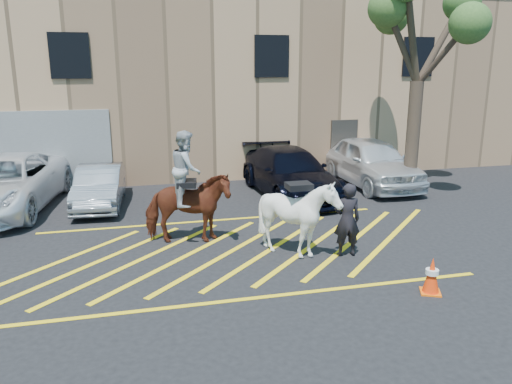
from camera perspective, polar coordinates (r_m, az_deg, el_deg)
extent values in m
plane|color=black|center=(12.26, -3.15, -6.33)|extent=(90.00, 90.00, 0.00)
imported|color=white|center=(16.85, -26.99, 0.82)|extent=(3.54, 6.28, 1.66)
imported|color=gray|center=(16.30, -17.44, 0.62)|extent=(1.56, 3.90, 1.26)
imported|color=black|center=(16.87, 3.87, 2.24)|extent=(2.53, 5.51, 1.56)
imported|color=silver|center=(18.71, 13.02, 3.40)|extent=(2.15, 5.15, 1.74)
imported|color=black|center=(11.66, 10.37, -3.16)|extent=(0.67, 0.47, 1.73)
cube|color=tan|center=(23.37, -8.94, 12.24)|extent=(32.00, 10.00, 7.00)
cube|color=black|center=(18.33, -20.52, 14.39)|extent=(1.30, 0.08, 1.50)
cube|color=black|center=(18.92, 1.80, 15.24)|extent=(1.30, 0.08, 1.50)
cube|color=black|center=(21.34, 18.04, 14.48)|extent=(1.30, 0.08, 1.50)
cube|color=#38332D|center=(20.20, 9.97, 5.02)|extent=(1.10, 0.08, 2.20)
cube|color=yellow|center=(11.98, -23.21, -8.02)|extent=(4.20, 4.20, 0.01)
cube|color=yellow|center=(11.84, -18.16, -7.80)|extent=(4.20, 4.20, 0.01)
cube|color=yellow|center=(11.80, -13.03, -7.53)|extent=(4.20, 4.20, 0.01)
cube|color=yellow|center=(11.84, -7.91, -7.19)|extent=(4.20, 4.20, 0.01)
cube|color=yellow|center=(11.98, -2.88, -6.80)|extent=(4.20, 4.20, 0.01)
cube|color=yellow|center=(12.21, 1.99, -6.38)|extent=(4.20, 4.20, 0.01)
cube|color=yellow|center=(12.52, 6.64, -5.93)|extent=(4.20, 4.20, 0.01)
cube|color=yellow|center=(12.91, 11.04, -5.47)|extent=(4.20, 4.20, 0.01)
cube|color=yellow|center=(13.37, 15.14, -5.00)|extent=(4.20, 4.20, 0.01)
cube|color=yellow|center=(14.30, -4.81, -3.25)|extent=(9.50, 0.12, 0.01)
cube|color=yellow|center=(9.74, 0.01, -12.01)|extent=(9.50, 0.12, 0.01)
imported|color=brown|center=(12.39, -7.83, -1.83)|extent=(2.26, 1.30, 1.80)
imported|color=#A0A2AA|center=(12.15, -7.99, 2.69)|extent=(0.83, 0.99, 1.83)
cube|color=black|center=(12.23, -7.93, 0.99)|extent=(0.54, 0.63, 0.14)
imported|color=white|center=(11.48, 4.85, -2.87)|extent=(1.52, 1.71, 1.87)
cube|color=black|center=(11.28, 4.93, 0.68)|extent=(0.56, 0.46, 0.14)
cube|color=#FF600A|center=(10.52, 19.29, -10.73)|extent=(0.50, 0.50, 0.03)
cone|color=#F7360A|center=(10.38, 19.46, -8.90)|extent=(0.32, 0.32, 0.70)
cylinder|color=white|center=(10.35, 19.48, -8.60)|extent=(0.25, 0.25, 0.10)
cylinder|color=#493A2C|center=(17.47, 17.46, 5.76)|extent=(0.44, 0.44, 3.80)
cylinder|color=#46362A|center=(17.84, 20.23, 15.64)|extent=(1.76, 0.51, 2.68)
cylinder|color=#4E402F|center=(18.00, 16.52, 15.36)|extent=(0.33, 1.88, 2.34)
cylinder|color=#453929|center=(16.99, 16.41, 15.61)|extent=(1.40, 0.20, 2.39)
cylinder|color=#403027|center=(16.87, 20.49, 14.43)|extent=(0.78, 1.62, 1.96)
cylinder|color=#423828|center=(16.84, 17.40, 16.77)|extent=(1.16, 0.77, 3.11)
sphere|color=#3C662C|center=(18.48, 22.48, 19.34)|extent=(1.20, 1.20, 1.20)
sphere|color=#40632A|center=(18.78, 15.19, 18.77)|extent=(1.20, 1.20, 1.20)
sphere|color=#486E2F|center=(16.77, 14.79, 19.67)|extent=(1.20, 1.20, 1.20)
sphere|color=#497030|center=(16.50, 23.27, 17.31)|extent=(1.20, 1.20, 1.20)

